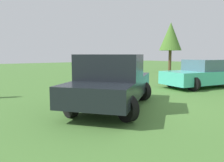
# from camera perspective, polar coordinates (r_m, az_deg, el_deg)

# --- Properties ---
(ground_plane) EXTENTS (80.00, 80.00, 0.00)m
(ground_plane) POSITION_cam_1_polar(r_m,az_deg,el_deg) (7.73, 7.15, -6.68)
(ground_plane) COLOR #477533
(pickup_truck) EXTENTS (4.39, 4.80, 1.79)m
(pickup_truck) POSITION_cam_1_polar(r_m,az_deg,el_deg) (7.45, -0.25, 0.01)
(pickup_truck) COLOR black
(pickup_truck) RESTS_ON ground_plane
(sedan_near) EXTENTS (2.74, 4.70, 1.50)m
(sedan_near) POSITION_cam_1_polar(r_m,az_deg,el_deg) (13.29, 21.91, 1.59)
(sedan_near) COLOR black
(sedan_near) RESTS_ON ground_plane
(tree_back_right) EXTENTS (2.13, 2.13, 4.81)m
(tree_back_right) POSITION_cam_1_polar(r_m,az_deg,el_deg) (22.86, 14.55, 10.74)
(tree_back_right) COLOR brown
(tree_back_right) RESTS_ON ground_plane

